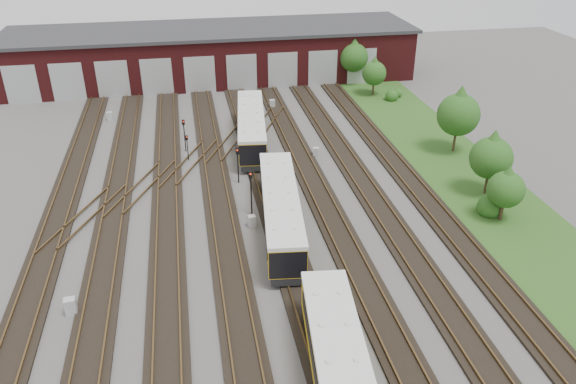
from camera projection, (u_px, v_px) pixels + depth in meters
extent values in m
plane|color=#44413F|center=(256.00, 246.00, 38.54)|extent=(120.00, 120.00, 0.00)
cube|color=black|center=(41.00, 267.00, 36.21)|extent=(2.40, 70.00, 0.18)
cube|color=brown|center=(29.00, 267.00, 36.02)|extent=(0.10, 70.00, 0.15)
cube|color=brown|center=(53.00, 264.00, 36.25)|extent=(0.10, 70.00, 0.15)
cube|color=black|center=(105.00, 261.00, 36.87)|extent=(2.40, 70.00, 0.18)
cube|color=brown|center=(94.00, 260.00, 36.67)|extent=(0.10, 70.00, 0.15)
cube|color=brown|center=(116.00, 258.00, 36.90)|extent=(0.10, 70.00, 0.15)
cube|color=black|center=(167.00, 254.00, 37.52)|extent=(2.40, 70.00, 0.18)
cube|color=brown|center=(156.00, 253.00, 37.32)|extent=(0.10, 70.00, 0.15)
cube|color=brown|center=(178.00, 251.00, 37.56)|extent=(0.10, 70.00, 0.15)
cube|color=black|center=(227.00, 248.00, 38.17)|extent=(2.40, 70.00, 0.18)
cube|color=brown|center=(216.00, 247.00, 37.98)|extent=(0.10, 70.00, 0.15)
cube|color=brown|center=(237.00, 245.00, 38.21)|extent=(0.10, 70.00, 0.15)
cube|color=black|center=(285.00, 242.00, 38.83)|extent=(2.40, 70.00, 0.18)
cube|color=brown|center=(275.00, 241.00, 38.63)|extent=(0.10, 70.00, 0.15)
cube|color=brown|center=(295.00, 239.00, 38.87)|extent=(0.10, 70.00, 0.15)
cube|color=black|center=(341.00, 236.00, 39.48)|extent=(2.40, 70.00, 0.18)
cube|color=brown|center=(331.00, 235.00, 39.29)|extent=(0.10, 70.00, 0.15)
cube|color=brown|center=(351.00, 233.00, 39.52)|extent=(0.10, 70.00, 0.15)
cube|color=black|center=(395.00, 231.00, 40.13)|extent=(2.40, 70.00, 0.18)
cube|color=brown|center=(385.00, 230.00, 39.94)|extent=(0.10, 70.00, 0.15)
cube|color=brown|center=(404.00, 228.00, 40.17)|extent=(0.10, 70.00, 0.15)
cube|color=black|center=(447.00, 225.00, 40.79)|extent=(2.40, 70.00, 0.18)
cube|color=brown|center=(438.00, 224.00, 40.59)|extent=(0.10, 70.00, 0.15)
cube|color=brown|center=(456.00, 222.00, 40.83)|extent=(0.10, 70.00, 0.15)
cube|color=brown|center=(142.00, 186.00, 45.76)|extent=(5.40, 9.62, 0.15)
cube|color=brown|center=(190.00, 162.00, 49.87)|extent=(5.40, 9.62, 0.15)
cube|color=brown|center=(231.00, 141.00, 53.98)|extent=(5.40, 9.62, 0.15)
cube|color=brown|center=(85.00, 216.00, 41.65)|extent=(5.40, 9.62, 0.15)
cube|color=brown|center=(265.00, 123.00, 58.10)|extent=(5.40, 9.62, 0.15)
cube|color=#4D1314|center=(213.00, 55.00, 71.70)|extent=(50.00, 12.00, 6.00)
cube|color=#2E2E31|center=(211.00, 30.00, 70.20)|extent=(51.00, 12.50, 0.40)
cube|color=#A2A6A8|center=(21.00, 85.00, 63.28)|extent=(3.60, 0.12, 4.40)
cube|color=#A2A6A8|center=(68.00, 82.00, 64.10)|extent=(3.60, 0.12, 4.40)
cube|color=#A2A6A8|center=(113.00, 80.00, 64.91)|extent=(3.60, 0.12, 4.40)
cube|color=#A2A6A8|center=(157.00, 77.00, 65.73)|extent=(3.60, 0.12, 4.40)
cube|color=#A2A6A8|center=(200.00, 75.00, 66.55)|extent=(3.60, 0.12, 4.40)
cube|color=#A2A6A8|center=(242.00, 73.00, 67.37)|extent=(3.60, 0.12, 4.40)
cube|color=#A2A6A8|center=(283.00, 71.00, 68.18)|extent=(3.60, 0.12, 4.40)
cube|color=#A2A6A8|center=(323.00, 68.00, 69.00)|extent=(3.60, 0.12, 4.40)
cube|color=#A2A6A8|center=(362.00, 66.00, 69.82)|extent=(3.60, 0.12, 4.40)
cube|color=#25531B|center=(451.00, 163.00, 50.28)|extent=(8.00, 55.00, 0.05)
cube|color=gold|center=(342.00, 382.00, 25.50)|extent=(3.81, 13.71, 1.99)
cube|color=silver|center=(343.00, 364.00, 24.96)|extent=(3.90, 13.72, 0.27)
cube|color=black|center=(316.00, 380.00, 25.31)|extent=(1.36, 11.85, 0.77)
cube|color=black|center=(368.00, 377.00, 25.47)|extent=(1.36, 11.85, 0.77)
cube|color=black|center=(281.00, 224.00, 39.93)|extent=(3.54, 13.69, 0.54)
cube|color=gold|center=(281.00, 209.00, 39.33)|extent=(3.81, 13.71, 1.99)
cube|color=silver|center=(281.00, 195.00, 38.80)|extent=(3.90, 13.72, 0.27)
cube|color=black|center=(264.00, 207.00, 39.14)|extent=(1.36, 11.85, 0.77)
cube|color=black|center=(298.00, 205.00, 39.31)|extent=(1.36, 11.85, 0.77)
cube|color=black|center=(252.00, 138.00, 53.77)|extent=(3.54, 13.69, 0.54)
cube|color=gold|center=(251.00, 126.00, 53.17)|extent=(3.81, 13.71, 1.99)
cube|color=silver|center=(251.00, 114.00, 52.63)|extent=(3.90, 13.72, 0.27)
cube|color=black|center=(239.00, 124.00, 52.98)|extent=(1.36, 11.85, 0.77)
cube|color=black|center=(264.00, 123.00, 53.14)|extent=(1.36, 11.85, 0.77)
cylinder|color=black|center=(185.00, 138.00, 51.89)|extent=(0.10, 0.10, 2.65)
cube|color=black|center=(183.00, 122.00, 51.15)|extent=(0.27, 0.20, 0.48)
sphere|color=red|center=(183.00, 122.00, 51.02)|extent=(0.12, 0.12, 0.12)
cylinder|color=black|center=(251.00, 197.00, 41.53)|extent=(0.11, 0.11, 3.10)
cube|color=black|center=(251.00, 175.00, 40.66)|extent=(0.29, 0.19, 0.55)
sphere|color=red|center=(251.00, 174.00, 40.51)|extent=(0.13, 0.13, 0.13)
cylinder|color=black|center=(188.00, 150.00, 50.34)|extent=(0.09, 0.09, 1.97)
cube|color=black|center=(187.00, 138.00, 49.77)|extent=(0.23, 0.16, 0.43)
sphere|color=red|center=(187.00, 137.00, 49.65)|extent=(0.10, 0.10, 0.10)
cylinder|color=black|center=(238.00, 169.00, 46.27)|extent=(0.11, 0.11, 2.62)
cube|color=black|center=(237.00, 151.00, 45.52)|extent=(0.29, 0.19, 0.54)
sphere|color=red|center=(237.00, 150.00, 45.38)|extent=(0.13, 0.13, 0.13)
cube|color=#ADAEB2|center=(71.00, 306.00, 32.15)|extent=(0.68, 0.58, 1.07)
cube|color=#ADAEB2|center=(110.00, 116.00, 59.35)|extent=(0.57, 0.48, 0.92)
cube|color=#ADAEB2|center=(252.00, 221.00, 40.59)|extent=(0.61, 0.54, 0.89)
cube|color=#ADAEB2|center=(272.00, 104.00, 62.71)|extent=(0.61, 0.52, 0.96)
cube|color=#ADAEB2|center=(316.00, 152.00, 51.26)|extent=(0.63, 0.56, 0.88)
cylinder|color=#382819|center=(353.00, 77.00, 70.38)|extent=(0.24, 0.24, 1.82)
sphere|color=#1F4A15|center=(354.00, 57.00, 69.23)|extent=(3.54, 3.54, 3.54)
cone|color=#1F4A15|center=(354.00, 47.00, 68.63)|extent=(3.03, 3.03, 2.53)
cylinder|color=#382819|center=(373.00, 89.00, 66.53)|extent=(0.23, 0.23, 1.45)
sphere|color=#1F4A15|center=(374.00, 73.00, 65.61)|extent=(2.81, 2.81, 2.81)
cone|color=#1F4A15|center=(375.00, 65.00, 65.13)|extent=(2.41, 2.41, 2.01)
cylinder|color=#382819|center=(454.00, 142.00, 52.01)|extent=(0.22, 0.22, 1.99)
sphere|color=#1F4A15|center=(458.00, 115.00, 50.75)|extent=(3.86, 3.86, 3.86)
cone|color=#1F4A15|center=(461.00, 100.00, 50.10)|extent=(3.31, 3.31, 2.76)
cylinder|color=#382819|center=(501.00, 212.00, 41.30)|extent=(0.25, 0.25, 1.39)
sphere|color=#1F4A15|center=(506.00, 190.00, 40.42)|extent=(2.70, 2.70, 2.70)
cone|color=#1F4A15|center=(508.00, 178.00, 39.96)|extent=(2.31, 2.31, 1.93)
cylinder|color=#382819|center=(486.00, 184.00, 44.82)|extent=(0.23, 0.23, 1.71)
sphere|color=#1F4A15|center=(491.00, 158.00, 43.73)|extent=(3.33, 3.33, 3.33)
cone|color=#1F4A15|center=(494.00, 144.00, 43.17)|extent=(2.86, 2.86, 2.38)
sphere|color=#1F4A15|center=(490.00, 204.00, 41.89)|extent=(1.82, 1.82, 1.82)
sphere|color=#1F4A15|center=(392.00, 94.00, 64.82)|extent=(1.48, 1.48, 1.48)
sphere|color=#1F4A15|center=(397.00, 92.00, 65.98)|extent=(1.15, 1.15, 1.15)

